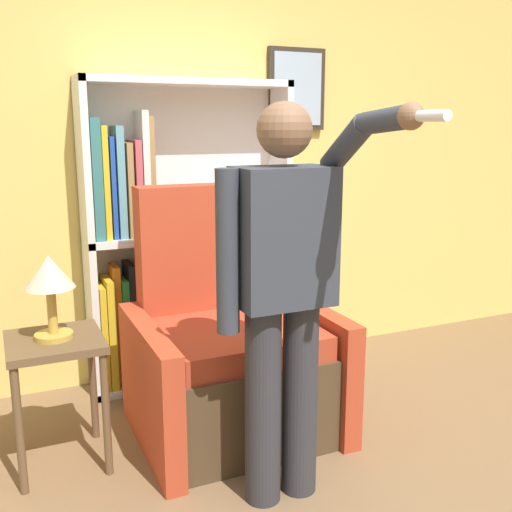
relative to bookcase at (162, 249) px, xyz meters
The scene contains 6 objects.
wall_back 0.66m from the bookcase, 27.51° to the left, with size 8.00×0.11×2.80m.
bookcase is the anchor object (origin of this frame).
armchair 0.85m from the bookcase, 77.62° to the right, with size 0.99×0.87×1.26m.
person_standing 1.38m from the bookcase, 84.65° to the right, with size 0.53×0.78×1.66m.
side_table 1.06m from the bookcase, 134.26° to the right, with size 0.42×0.42×0.62m.
table_lamp 1.01m from the bookcase, 134.26° to the right, with size 0.22×0.22×0.38m.
Camera 1 is at (-1.22, -1.57, 1.57)m, focal length 42.00 mm.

